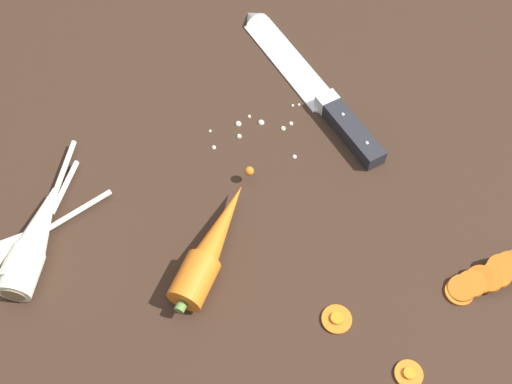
# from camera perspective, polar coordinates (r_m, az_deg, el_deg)

# --- Properties ---
(ground_plane) EXTENTS (1.20, 0.90, 0.04)m
(ground_plane) POSITION_cam_1_polar(r_m,az_deg,el_deg) (0.80, 0.23, -0.17)
(ground_plane) COLOR #332116
(chefs_knife) EXTENTS (0.25, 0.29, 0.04)m
(chefs_knife) POSITION_cam_1_polar(r_m,az_deg,el_deg) (0.89, 4.62, 10.71)
(chefs_knife) COLOR silver
(chefs_knife) RESTS_ON ground_plane
(whole_carrot) EXTENTS (0.08, 0.21, 0.04)m
(whole_carrot) POSITION_cam_1_polar(r_m,az_deg,el_deg) (0.72, -4.23, -5.11)
(whole_carrot) COLOR orange
(whole_carrot) RESTS_ON ground_plane
(parsnip_front) EXTENTS (0.04, 0.23, 0.04)m
(parsnip_front) POSITION_cam_1_polar(r_m,az_deg,el_deg) (0.77, -20.20, -4.13)
(parsnip_front) COLOR silver
(parsnip_front) RESTS_ON ground_plane
(parsnip_mid_left) EXTENTS (0.05, 0.18, 0.04)m
(parsnip_mid_left) POSITION_cam_1_polar(r_m,az_deg,el_deg) (0.77, -20.14, -4.17)
(parsnip_mid_left) COLOR silver
(parsnip_mid_left) RESTS_ON ground_plane
(carrot_slice_stack) EXTENTS (0.09, 0.07, 0.04)m
(carrot_slice_stack) POSITION_cam_1_polar(r_m,az_deg,el_deg) (0.75, 21.04, -7.51)
(carrot_slice_stack) COLOR orange
(carrot_slice_stack) RESTS_ON ground_plane
(carrot_slice_stray_near) EXTENTS (0.03, 0.03, 0.01)m
(carrot_slice_stray_near) POSITION_cam_1_polar(r_m,az_deg,el_deg) (0.70, 14.27, -16.30)
(carrot_slice_stray_near) COLOR orange
(carrot_slice_stray_near) RESTS_ON ground_plane
(carrot_slice_stray_mid) EXTENTS (0.03, 0.03, 0.01)m
(carrot_slice_stray_mid) POSITION_cam_1_polar(r_m,az_deg,el_deg) (0.70, 7.65, -11.79)
(carrot_slice_stray_mid) COLOR orange
(carrot_slice_stray_mid) RESTS_ON ground_plane
(mince_crumbs) EXTENTS (0.15, 0.10, 0.01)m
(mince_crumbs) POSITION_cam_1_polar(r_m,az_deg,el_deg) (0.84, 1.19, 6.46)
(mince_crumbs) COLOR beige
(mince_crumbs) RESTS_ON ground_plane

